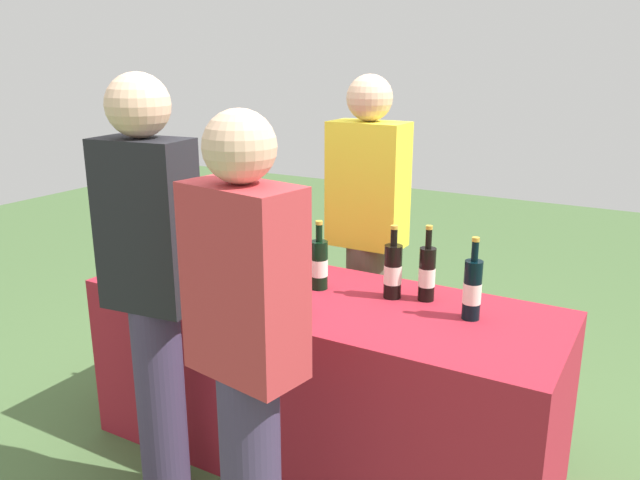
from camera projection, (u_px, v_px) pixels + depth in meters
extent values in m
plane|color=#476638|center=(320.00, 452.00, 2.99)|extent=(12.00, 12.00, 0.00)
cube|color=maroon|center=(320.00, 377.00, 2.88)|extent=(2.08, 0.76, 0.79)
cylinder|color=black|center=(196.00, 237.00, 3.27)|extent=(0.07, 0.07, 0.21)
cylinder|color=black|center=(194.00, 210.00, 3.23)|extent=(0.02, 0.02, 0.08)
cylinder|color=gold|center=(194.00, 201.00, 3.22)|extent=(0.03, 0.03, 0.02)
cylinder|color=silver|center=(196.00, 239.00, 3.27)|extent=(0.07, 0.07, 0.07)
cylinder|color=black|center=(266.00, 247.00, 3.10)|extent=(0.07, 0.07, 0.21)
cylinder|color=black|center=(265.00, 218.00, 3.06)|extent=(0.03, 0.03, 0.09)
cylinder|color=maroon|center=(265.00, 207.00, 3.04)|extent=(0.03, 0.03, 0.02)
cylinder|color=silver|center=(266.00, 249.00, 3.10)|extent=(0.07, 0.07, 0.07)
cylinder|color=black|center=(319.00, 265.00, 2.82)|extent=(0.08, 0.08, 0.22)
cylinder|color=black|center=(319.00, 233.00, 2.78)|extent=(0.03, 0.03, 0.08)
cylinder|color=gold|center=(319.00, 223.00, 2.76)|extent=(0.03, 0.03, 0.02)
cylinder|color=silver|center=(319.00, 267.00, 2.82)|extent=(0.08, 0.08, 0.08)
cylinder|color=black|center=(393.00, 272.00, 2.71)|extent=(0.08, 0.08, 0.23)
cylinder|color=black|center=(394.00, 237.00, 2.67)|extent=(0.03, 0.03, 0.07)
cylinder|color=gold|center=(394.00, 227.00, 2.65)|extent=(0.03, 0.03, 0.02)
cylinder|color=silver|center=(393.00, 274.00, 2.71)|extent=(0.08, 0.08, 0.08)
cylinder|color=black|center=(427.00, 274.00, 2.68)|extent=(0.07, 0.07, 0.23)
cylinder|color=black|center=(429.00, 239.00, 2.64)|extent=(0.03, 0.03, 0.08)
cylinder|color=gold|center=(429.00, 227.00, 2.62)|extent=(0.03, 0.03, 0.02)
cylinder|color=silver|center=(427.00, 277.00, 2.68)|extent=(0.07, 0.07, 0.08)
cylinder|color=black|center=(472.00, 290.00, 2.49)|extent=(0.07, 0.07, 0.24)
cylinder|color=black|center=(475.00, 251.00, 2.44)|extent=(0.03, 0.03, 0.08)
cylinder|color=gold|center=(476.00, 239.00, 2.43)|extent=(0.03, 0.03, 0.02)
cylinder|color=silver|center=(472.00, 293.00, 2.49)|extent=(0.07, 0.07, 0.08)
cylinder|color=silver|center=(221.00, 294.00, 2.78)|extent=(0.06, 0.06, 0.00)
cylinder|color=silver|center=(221.00, 285.00, 2.77)|extent=(0.01, 0.01, 0.07)
sphere|color=silver|center=(220.00, 271.00, 2.75)|extent=(0.06, 0.06, 0.06)
cylinder|color=silver|center=(259.00, 296.00, 2.75)|extent=(0.06, 0.06, 0.00)
cylinder|color=silver|center=(258.00, 287.00, 2.74)|extent=(0.01, 0.01, 0.07)
sphere|color=silver|center=(258.00, 272.00, 2.72)|extent=(0.08, 0.08, 0.08)
sphere|color=#590C19|center=(258.00, 275.00, 2.73)|extent=(0.04, 0.04, 0.04)
cylinder|color=silver|center=(303.00, 312.00, 2.58)|extent=(0.06, 0.06, 0.00)
cylinder|color=silver|center=(303.00, 302.00, 2.57)|extent=(0.01, 0.01, 0.08)
sphere|color=silver|center=(303.00, 286.00, 2.55)|extent=(0.07, 0.07, 0.07)
sphere|color=#590C19|center=(303.00, 289.00, 2.55)|extent=(0.04, 0.04, 0.04)
cylinder|color=brown|center=(365.00, 320.00, 3.42)|extent=(0.21, 0.21, 0.84)
cube|color=yellow|center=(368.00, 185.00, 3.22)|extent=(0.39, 0.21, 0.63)
sphere|color=#D8AD8C|center=(370.00, 98.00, 3.10)|extent=(0.23, 0.23, 0.23)
cylinder|color=#3F3351|center=(161.00, 404.00, 2.58)|extent=(0.20, 0.20, 0.86)
cube|color=black|center=(147.00, 225.00, 2.37)|extent=(0.38, 0.23, 0.65)
sphere|color=#D8AD8C|center=(138.00, 105.00, 2.25)|extent=(0.23, 0.23, 0.23)
cylinder|color=#3F3351|center=(251.00, 480.00, 2.15)|extent=(0.20, 0.20, 0.82)
cube|color=#B23338|center=(244.00, 282.00, 1.95)|extent=(0.40, 0.26, 0.61)
sphere|color=#D8AD8C|center=(239.00, 146.00, 1.84)|extent=(0.22, 0.22, 0.22)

